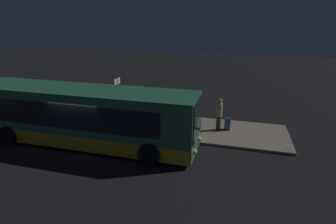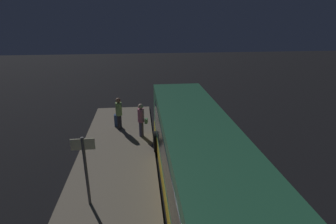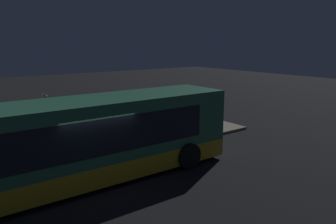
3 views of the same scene
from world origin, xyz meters
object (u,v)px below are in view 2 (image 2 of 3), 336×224
at_px(passenger_boarding, 141,119).
at_px(passenger_waiting, 119,112).
at_px(bus_lead, 200,168).
at_px(suitcase, 117,120).
at_px(sign_post, 85,164).

height_order(passenger_boarding, passenger_waiting, passenger_waiting).
relative_size(bus_lead, passenger_boarding, 6.44).
height_order(passenger_boarding, suitcase, passenger_boarding).
distance_m(suitcase, sign_post, 6.99).
bearing_deg(suitcase, bus_lead, -154.69).
xyz_separation_m(bus_lead, passenger_boarding, (5.49, 1.90, -0.29)).
bearing_deg(passenger_boarding, suitcase, -129.08).
height_order(bus_lead, suitcase, bus_lead).
bearing_deg(sign_post, passenger_waiting, -5.62).
relative_size(passenger_boarding, passenger_waiting, 0.98).
height_order(suitcase, sign_post, sign_post).
xyz_separation_m(passenger_boarding, sign_post, (-5.29, 1.87, 0.57)).
distance_m(passenger_waiting, sign_post, 6.43).
height_order(passenger_boarding, sign_post, sign_post).
bearing_deg(passenger_boarding, passenger_waiting, -122.74).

